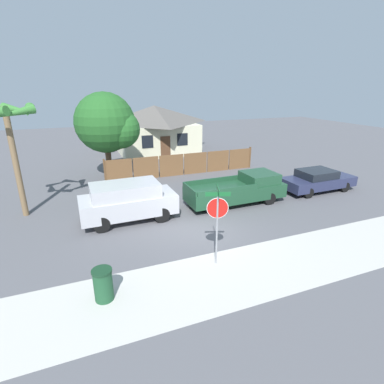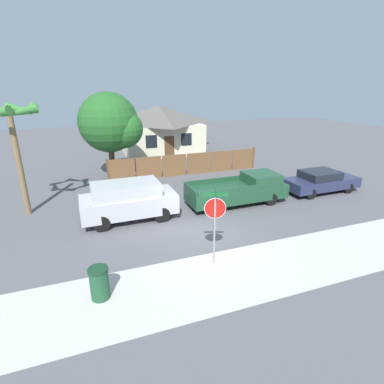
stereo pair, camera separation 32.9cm
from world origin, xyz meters
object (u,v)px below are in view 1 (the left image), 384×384
(orange_pickup, at_px, (239,189))
(parked_sedan, at_px, (318,180))
(oak_tree, at_px, (108,124))
(red_suv, at_px, (128,201))
(stop_sign, at_px, (217,213))
(trash_bin, at_px, (103,285))
(house, at_px, (155,128))
(palm_tree, at_px, (7,121))

(orange_pickup, bearing_deg, parked_sedan, -0.82)
(oak_tree, distance_m, red_suv, 8.10)
(oak_tree, height_order, orange_pickup, oak_tree)
(stop_sign, relative_size, trash_bin, 2.83)
(parked_sedan, height_order, trash_bin, parked_sedan)
(parked_sedan, distance_m, trash_bin, 14.59)
(house, height_order, orange_pickup, house)
(red_suv, height_order, parked_sedan, red_suv)
(red_suv, relative_size, stop_sign, 1.52)
(red_suv, xyz_separation_m, parked_sedan, (11.74, -0.00, -0.32))
(house, xyz_separation_m, trash_bin, (-7.27, -20.91, -1.76))
(house, height_order, stop_sign, house)
(palm_tree, bearing_deg, orange_pickup, -13.00)
(stop_sign, bearing_deg, palm_tree, 152.76)
(stop_sign, bearing_deg, oak_tree, 118.61)
(oak_tree, bearing_deg, parked_sedan, -33.59)
(house, distance_m, parked_sedan, 16.68)
(palm_tree, relative_size, trash_bin, 5.17)
(stop_sign, bearing_deg, trash_bin, -153.22)
(parked_sedan, xyz_separation_m, stop_sign, (-9.41, -4.99, 1.31))
(trash_bin, bearing_deg, oak_tree, 81.21)
(oak_tree, bearing_deg, stop_sign, -80.72)
(palm_tree, distance_m, red_suv, 6.55)
(house, xyz_separation_m, stop_sign, (-3.18, -20.38, -0.27))
(orange_pickup, height_order, stop_sign, stop_sign)
(house, height_order, parked_sedan, house)
(oak_tree, distance_m, trash_bin, 13.68)
(palm_tree, bearing_deg, trash_bin, -69.42)
(stop_sign, xyz_separation_m, trash_bin, (-4.09, -0.53, -1.48))
(oak_tree, distance_m, orange_pickup, 10.07)
(house, distance_m, trash_bin, 22.21)
(orange_pickup, distance_m, trash_bin, 9.66)
(house, bearing_deg, stop_sign, -98.86)
(stop_sign, bearing_deg, red_suv, 134.31)
(palm_tree, relative_size, stop_sign, 1.83)
(oak_tree, height_order, palm_tree, oak_tree)
(red_suv, height_order, trash_bin, red_suv)
(palm_tree, height_order, red_suv, palm_tree)
(orange_pickup, bearing_deg, oak_tree, 126.92)
(trash_bin, bearing_deg, house, 70.84)
(red_suv, bearing_deg, palm_tree, 151.39)
(red_suv, xyz_separation_m, stop_sign, (2.32, -4.99, 0.99))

